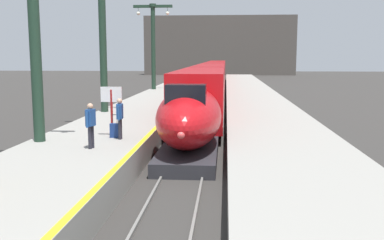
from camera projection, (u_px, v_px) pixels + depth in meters
platform_left at (143, 115)px, 30.04m from camera, size 4.80×110.00×1.05m
platform_right at (263, 116)px, 29.44m from camera, size 4.80×110.00×1.05m
platform_left_safety_stripe at (176, 107)px, 29.80m from camera, size 0.20×107.80×0.01m
rail_main_left at (194, 116)px, 32.58m from camera, size 0.08×110.00×0.12m
rail_main_right at (214, 117)px, 32.46m from camera, size 0.08×110.00×0.12m
highspeed_train_main at (212, 77)px, 52.27m from camera, size 2.92×75.98×3.60m
station_column_mid at (33, 5)px, 17.07m from camera, size 4.00×0.68×8.89m
station_column_far at (102, 25)px, 26.65m from camera, size 4.00×0.68×8.68m
station_column_distant at (153, 38)px, 45.27m from camera, size 4.00×0.68×8.68m
passenger_near_edge at (120, 115)px, 18.17m from camera, size 0.24×0.57×1.69m
passenger_mid_platform at (91, 122)px, 16.31m from camera, size 0.31×0.55×1.69m
rolling_suitcase at (115, 130)px, 18.61m from camera, size 0.40×0.22×0.98m
departure_info_board at (111, 101)px, 18.75m from camera, size 0.90×0.10×2.12m
terminus_back_wall at (219, 46)px, 105.05m from camera, size 36.00×2.00×14.00m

